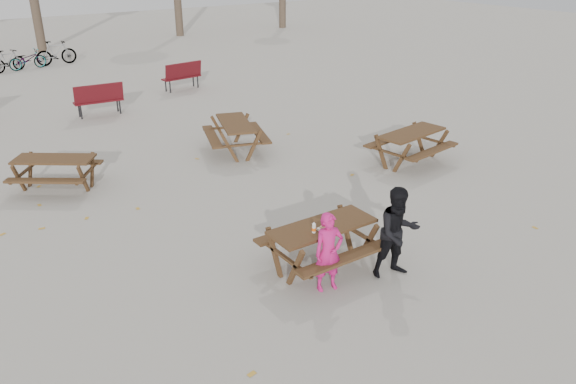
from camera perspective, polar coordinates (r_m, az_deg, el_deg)
ground at (r=9.53m, az=3.43°, el=-7.52°), size 80.00×80.00×0.00m
main_picnic_table at (r=9.24m, az=3.52°, el=-4.42°), size 1.80×1.45×0.78m
food_tray at (r=9.00m, az=3.57°, el=-3.75°), size 0.18×0.11×0.03m
bread_roll at (r=8.98m, az=3.58°, el=-3.51°), size 0.14×0.06×0.05m
soda_bottle at (r=8.89m, az=2.64°, el=-3.71°), size 0.07×0.07×0.17m
child at (r=8.64m, az=4.15°, el=-6.12°), size 0.53×0.41×1.29m
adult at (r=9.09m, az=11.11°, el=-4.07°), size 0.87×0.75×1.53m
picnic_table_east at (r=14.13m, az=12.36°, el=4.46°), size 2.04×1.74×0.80m
picnic_table_north at (r=13.30m, az=-22.49°, el=1.75°), size 2.15×2.08×0.72m
picnic_table_far at (r=14.64m, az=-5.32°, el=5.59°), size 1.99×2.21×0.79m
park_bench_row at (r=19.65m, az=-24.21°, el=8.70°), size 11.26×2.43×1.03m
fallen_leaves at (r=11.59m, az=-2.15°, el=-1.47°), size 11.00×11.00×0.01m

